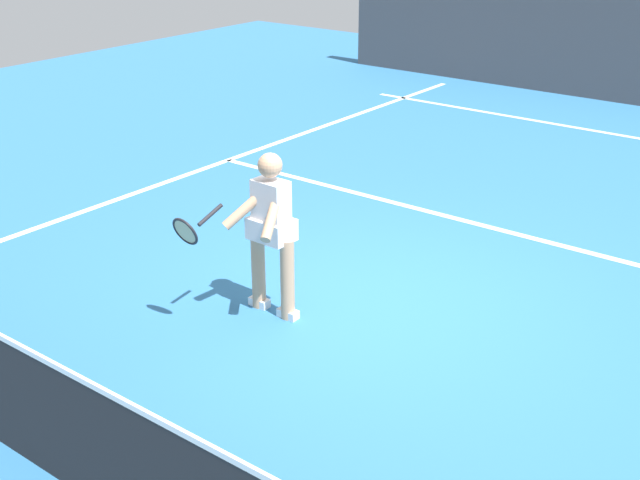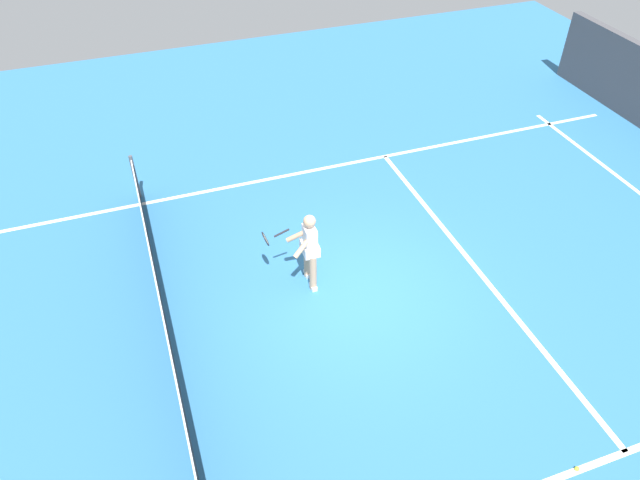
# 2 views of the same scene
# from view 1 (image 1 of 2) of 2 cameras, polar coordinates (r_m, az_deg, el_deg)

# --- Properties ---
(ground_plane) EXTENTS (25.01, 25.01, 0.00)m
(ground_plane) POSITION_cam_1_polar(r_m,az_deg,el_deg) (8.02, 3.64, -4.26)
(ground_plane) COLOR teal
(baseline_marking) EXTENTS (9.30, 0.10, 0.01)m
(baseline_marking) POSITION_cam_1_polar(r_m,az_deg,el_deg) (14.13, 20.19, 6.69)
(baseline_marking) COLOR white
(baseline_marking) RESTS_ON ground
(service_line_marking) EXTENTS (8.30, 0.10, 0.01)m
(service_line_marking) POSITION_cam_1_polar(r_m,az_deg,el_deg) (9.92, 11.40, 0.91)
(service_line_marking) COLOR white
(service_line_marking) RESTS_ON ground
(sideline_right_marking) EXTENTS (0.10, 17.24, 0.01)m
(sideline_right_marking) POSITION_cam_1_polar(r_m,az_deg,el_deg) (10.68, -15.11, 2.19)
(sideline_right_marking) COLOR white
(sideline_right_marking) RESTS_ON ground
(court_net) EXTENTS (8.98, 0.08, 1.05)m
(court_net) POSITION_cam_1_polar(r_m,az_deg,el_deg) (5.66, -16.55, -12.45)
(court_net) COLOR #4C4C51
(court_net) RESTS_ON ground
(tennis_player) EXTENTS (0.78, 0.92, 1.55)m
(tennis_player) POSITION_cam_1_polar(r_m,az_deg,el_deg) (7.47, -3.53, 0.76)
(tennis_player) COLOR tan
(tennis_player) RESTS_ON ground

